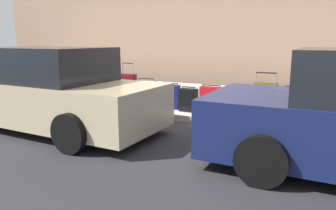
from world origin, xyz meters
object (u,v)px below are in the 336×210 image
Objects in this scene: suitcase_red_6 at (211,100)px; suitcase_silver_9 at (147,93)px; suitcase_navy_8 at (169,97)px; fire_hydrant at (81,84)px; suitcase_teal_5 at (238,103)px; suitcase_olive_11 at (112,92)px; suitcase_olive_4 at (265,101)px; bollard_post at (59,83)px; suitcase_silver_2 at (321,109)px; parked_car_beige_1 at (46,91)px; suitcase_maroon_10 at (128,90)px; suitcase_maroon_3 at (293,108)px; suitcase_black_7 at (189,100)px.

suitcase_silver_9 reaches higher than suitcase_red_6.
fire_hydrant reaches higher than suitcase_navy_8.
suitcase_olive_11 is (3.23, -0.01, 0.01)m from suitcase_teal_5.
suitcase_olive_4 is 5.36m from bollard_post.
suitcase_silver_2 is 1.25× the size of suitcase_navy_8.
parked_car_beige_1 is at bearing 26.86° from suitcase_olive_4.
suitcase_navy_8 is 0.13× the size of parked_car_beige_1.
suitcase_silver_9 is 0.14× the size of parked_car_beige_1.
fire_hydrant is (3.60, -0.06, 0.14)m from suitcase_red_6.
suitcase_teal_5 is 0.95× the size of suitcase_navy_8.
fire_hydrant reaches higher than suitcase_teal_5.
suitcase_olive_11 is (4.85, 0.01, 0.00)m from suitcase_silver_2.
suitcase_silver_9 is at bearing 0.35° from suitcase_teal_5.
bollard_post is (4.23, 0.09, 0.16)m from suitcase_red_6.
suitcase_maroon_10 is at bearing 176.36° from suitcase_olive_11.
suitcase_red_6 is at bearing 3.89° from suitcase_maroon_3.
suitcase_teal_5 is 3.23m from suitcase_olive_11.
suitcase_silver_9 is (1.64, -0.09, 0.03)m from suitcase_red_6.
suitcase_silver_9 reaches higher than suitcase_navy_8.
suitcase_silver_9 is 0.66× the size of suitcase_maroon_10.
suitcase_silver_9 is (3.82, 0.03, 0.05)m from suitcase_silver_2.
suitcase_teal_5 is at bearing -10.91° from suitcase_olive_4.
suitcase_maroon_3 is 1.68m from suitcase_red_6.
suitcase_silver_2 is 2.19m from suitcase_red_6.
suitcase_olive_11 is at bearing -1.79° from suitcase_olive_4.
suitcase_navy_8 is (1.63, -0.02, 0.01)m from suitcase_teal_5.
suitcase_olive_4 is 4.73m from fire_hydrant.
suitcase_maroon_10 is at bearing -179.30° from fire_hydrant.
suitcase_maroon_3 is 0.83× the size of fire_hydrant.
parked_car_beige_1 reaches higher than fire_hydrant.
suitcase_red_6 is 1.64m from suitcase_silver_9.
suitcase_red_6 is at bearing -178.83° from bollard_post.
suitcase_maroon_10 is (2.16, -0.08, 0.09)m from suitcase_red_6.
suitcase_navy_8 reaches higher than suitcase_teal_5.
suitcase_olive_4 reaches higher than suitcase_black_7.
suitcase_olive_11 is at bearing -92.83° from parked_car_beige_1.
suitcase_olive_4 is (1.06, 0.12, 0.10)m from suitcase_silver_2.
suitcase_black_7 is (0.53, -0.01, -0.04)m from suitcase_red_6.
bollard_post is (5.36, 0.08, 0.08)m from suitcase_olive_4.
parked_car_beige_1 is (0.61, 2.06, 0.22)m from suitcase_maroon_10.
fire_hydrant is at bearing -0.94° from suitcase_black_7.
suitcase_maroon_10 is 1.40× the size of suitcase_olive_11.
suitcase_olive_4 reaches higher than suitcase_teal_5.
suitcase_maroon_3 is at bearing -177.36° from suitcase_black_7.
suitcase_navy_8 is at bearing -179.63° from suitcase_olive_11.
fire_hydrant is at bearing 3.05° from suitcase_olive_11.
suitcase_teal_5 is 1.63m from suitcase_navy_8.
suitcase_black_7 is 2.14m from suitcase_olive_11.
suitcase_teal_5 is at bearing -179.65° from suitcase_silver_9.
suitcase_olive_4 is at bearing 12.25° from suitcase_maroon_3.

